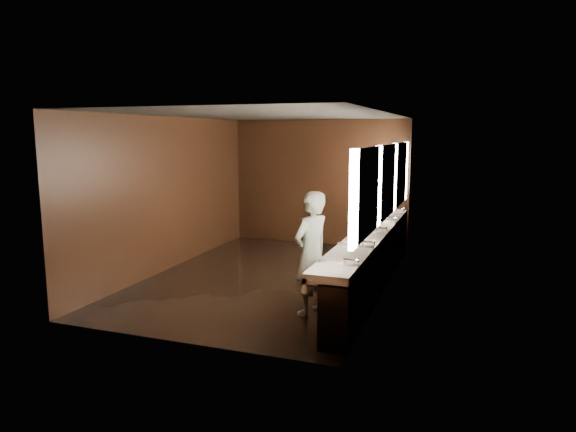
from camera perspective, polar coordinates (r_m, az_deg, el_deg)
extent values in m
plane|color=black|center=(9.06, -1.94, -6.81)|extent=(6.00, 6.00, 0.00)
cube|color=#2D2D2B|center=(8.71, -2.04, 11.19)|extent=(4.00, 6.00, 0.02)
cube|color=black|center=(11.60, 3.48, 3.76)|extent=(4.00, 0.02, 2.80)
cube|color=black|center=(6.12, -12.38, -1.35)|extent=(4.00, 0.02, 2.80)
cube|color=black|center=(9.69, -13.07, 2.46)|extent=(0.02, 6.00, 2.80)
cube|color=black|center=(8.26, 11.04, 1.39)|extent=(0.02, 6.00, 2.80)
cube|color=black|center=(8.47, 9.62, -5.23)|extent=(0.36, 5.40, 0.81)
cube|color=white|center=(8.39, 9.06, -2.24)|extent=(0.55, 5.40, 0.12)
cube|color=white|center=(8.45, 7.42, -2.67)|extent=(0.06, 5.40, 0.18)
cylinder|color=silver|center=(6.22, 7.01, -4.90)|extent=(0.18, 0.04, 0.04)
cylinder|color=silver|center=(7.27, 8.92, -2.88)|extent=(0.18, 0.04, 0.04)
cylinder|color=silver|center=(8.33, 10.34, -1.37)|extent=(0.18, 0.04, 0.04)
cylinder|color=silver|center=(9.41, 11.43, -0.21)|extent=(0.18, 0.04, 0.04)
cylinder|color=silver|center=(10.48, 12.30, 0.72)|extent=(0.18, 0.04, 0.04)
cube|color=#FAE5CC|center=(5.87, 7.30, 1.81)|extent=(0.06, 0.22, 1.15)
cube|color=white|center=(6.65, 8.91, 2.63)|extent=(0.03, 1.32, 1.15)
cube|color=#FAE5CC|center=(7.43, 9.95, 3.29)|extent=(0.06, 0.23, 1.15)
cube|color=white|center=(8.22, 11.01, 3.81)|extent=(0.03, 1.32, 1.15)
cube|color=#FAE5CC|center=(9.01, 11.69, 4.25)|extent=(0.06, 0.23, 1.15)
cube|color=white|center=(9.80, 12.43, 4.61)|extent=(0.03, 1.32, 1.15)
cube|color=#FAE5CC|center=(10.59, 12.91, 4.92)|extent=(0.06, 0.22, 1.15)
imported|color=#81B4C0|center=(7.07, 2.58, -4.18)|extent=(0.63, 0.74, 1.72)
cylinder|color=black|center=(7.89, 6.93, -7.10)|extent=(0.38, 0.38, 0.59)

